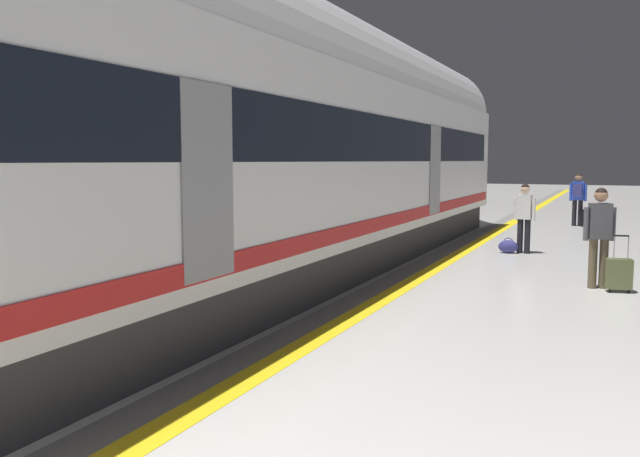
{
  "coord_description": "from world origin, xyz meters",
  "views": [
    {
      "loc": [
        2.27,
        -0.63,
        2.12
      ],
      "look_at": [
        -0.72,
        5.92,
        1.36
      ],
      "focal_mm": 36.44,
      "sensor_mm": 36.0,
      "label": 1
    }
  ],
  "objects_px": {
    "duffel_bag_near": "(508,246)",
    "passenger_mid": "(600,230)",
    "passenger_near": "(524,213)",
    "suitcase_mid": "(619,274)",
    "high_speed_train": "(275,138)",
    "suitcase_far": "(588,217)",
    "passenger_far": "(578,195)"
  },
  "relations": [
    {
      "from": "suitcase_mid",
      "to": "high_speed_train",
      "type": "bearing_deg",
      "value": -162.44
    },
    {
      "from": "high_speed_train",
      "to": "passenger_far",
      "type": "distance_m",
      "value": 13.54
    },
    {
      "from": "duffel_bag_near",
      "to": "passenger_far",
      "type": "height_order",
      "value": "passenger_far"
    },
    {
      "from": "high_speed_train",
      "to": "passenger_far",
      "type": "bearing_deg",
      "value": 72.1
    },
    {
      "from": "suitcase_mid",
      "to": "suitcase_far",
      "type": "distance_m",
      "value": 11.04
    },
    {
      "from": "passenger_near",
      "to": "passenger_far",
      "type": "height_order",
      "value": "passenger_far"
    },
    {
      "from": "passenger_near",
      "to": "duffel_bag_near",
      "type": "height_order",
      "value": "passenger_near"
    },
    {
      "from": "passenger_mid",
      "to": "suitcase_mid",
      "type": "relative_size",
      "value": 1.79
    },
    {
      "from": "passenger_mid",
      "to": "suitcase_far",
      "type": "distance_m",
      "value": 10.83
    },
    {
      "from": "suitcase_far",
      "to": "high_speed_train",
      "type": "bearing_deg",
      "value": -109.33
    },
    {
      "from": "passenger_mid",
      "to": "suitcase_far",
      "type": "relative_size",
      "value": 3.01
    },
    {
      "from": "passenger_near",
      "to": "high_speed_train",
      "type": "bearing_deg",
      "value": -120.85
    },
    {
      "from": "passenger_near",
      "to": "passenger_mid",
      "type": "distance_m",
      "value": 4.09
    },
    {
      "from": "duffel_bag_near",
      "to": "passenger_mid",
      "type": "relative_size",
      "value": 0.26
    },
    {
      "from": "high_speed_train",
      "to": "passenger_far",
      "type": "relative_size",
      "value": 15.75
    },
    {
      "from": "high_speed_train",
      "to": "passenger_near",
      "type": "relative_size",
      "value": 16.89
    },
    {
      "from": "passenger_far",
      "to": "suitcase_far",
      "type": "bearing_deg",
      "value": -17.88
    },
    {
      "from": "passenger_far",
      "to": "suitcase_far",
      "type": "xyz_separation_m",
      "value": [
        0.32,
        -0.1,
        -0.71
      ]
    },
    {
      "from": "high_speed_train",
      "to": "suitcase_mid",
      "type": "bearing_deg",
      "value": 17.56
    },
    {
      "from": "high_speed_train",
      "to": "duffel_bag_near",
      "type": "xyz_separation_m",
      "value": [
        3.05,
        5.52,
        -2.35
      ]
    },
    {
      "from": "high_speed_train",
      "to": "suitcase_mid",
      "type": "distance_m",
      "value": 6.03
    },
    {
      "from": "duffel_bag_near",
      "to": "passenger_mid",
      "type": "distance_m",
      "value": 4.2
    },
    {
      "from": "passenger_near",
      "to": "suitcase_far",
      "type": "xyz_separation_m",
      "value": [
        1.08,
        7.06,
        -0.62
      ]
    },
    {
      "from": "passenger_far",
      "to": "duffel_bag_near",
      "type": "bearing_deg",
      "value": -98.46
    },
    {
      "from": "passenger_near",
      "to": "suitcase_mid",
      "type": "bearing_deg",
      "value": -63.41
    },
    {
      "from": "high_speed_train",
      "to": "passenger_mid",
      "type": "height_order",
      "value": "high_speed_train"
    },
    {
      "from": "duffel_bag_near",
      "to": "suitcase_far",
      "type": "xyz_separation_m",
      "value": [
        1.4,
        7.18,
        0.15
      ]
    },
    {
      "from": "high_speed_train",
      "to": "passenger_mid",
      "type": "xyz_separation_m",
      "value": [
        5.03,
        1.9,
        -1.53
      ]
    },
    {
      "from": "suitcase_far",
      "to": "suitcase_mid",
      "type": "bearing_deg",
      "value": -85.35
    },
    {
      "from": "high_speed_train",
      "to": "passenger_mid",
      "type": "bearing_deg",
      "value": 20.72
    },
    {
      "from": "high_speed_train",
      "to": "passenger_near",
      "type": "xyz_separation_m",
      "value": [
        3.37,
        5.65,
        -1.58
      ]
    },
    {
      "from": "passenger_far",
      "to": "passenger_near",
      "type": "bearing_deg",
      "value": -96.08
    }
  ]
}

